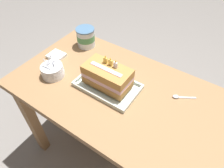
# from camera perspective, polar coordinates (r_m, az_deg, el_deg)

# --- Properties ---
(ground_plane) EXTENTS (8.00, 8.00, 0.00)m
(ground_plane) POSITION_cam_1_polar(r_m,az_deg,el_deg) (1.72, 0.82, -18.89)
(ground_plane) COLOR gray
(dining_table) EXTENTS (1.14, 0.65, 0.77)m
(dining_table) POSITION_cam_1_polar(r_m,az_deg,el_deg) (1.17, 1.14, -5.57)
(dining_table) COLOR #9E754C
(dining_table) RESTS_ON ground_plane
(foil_tray) EXTENTS (0.33, 0.20, 0.02)m
(foil_tray) POSITION_cam_1_polar(r_m,az_deg,el_deg) (1.08, -1.23, -0.53)
(foil_tray) COLOR silver
(foil_tray) RESTS_ON dining_table
(birthday_cake) EXTENTS (0.24, 0.13, 0.15)m
(birthday_cake) POSITION_cam_1_polar(r_m,az_deg,el_deg) (1.03, -1.29, 2.22)
(birthday_cake) COLOR #BF8745
(birthday_cake) RESTS_ON foil_tray
(bowl_stack) EXTENTS (0.13, 0.13, 0.12)m
(bowl_stack) POSITION_cam_1_polar(r_m,az_deg,el_deg) (1.17, -16.25, 3.58)
(bowl_stack) COLOR white
(bowl_stack) RESTS_ON dining_table
(ice_cream_tub) EXTENTS (0.12, 0.12, 0.12)m
(ice_cream_tub) POSITION_cam_1_polar(r_m,az_deg,el_deg) (1.34, -7.32, 12.81)
(ice_cream_tub) COLOR white
(ice_cream_tub) RESTS_ON dining_table
(serving_spoon_near_tray) EXTENTS (0.11, 0.08, 0.01)m
(serving_spoon_near_tray) POSITION_cam_1_polar(r_m,az_deg,el_deg) (1.09, 18.01, -3.41)
(serving_spoon_near_tray) COLOR silver
(serving_spoon_near_tray) RESTS_ON dining_table
(napkin_pile) EXTENTS (0.10, 0.09, 0.02)m
(napkin_pile) POSITION_cam_1_polar(r_m,az_deg,el_deg) (1.31, -15.26, 7.61)
(napkin_pile) COLOR white
(napkin_pile) RESTS_ON dining_table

